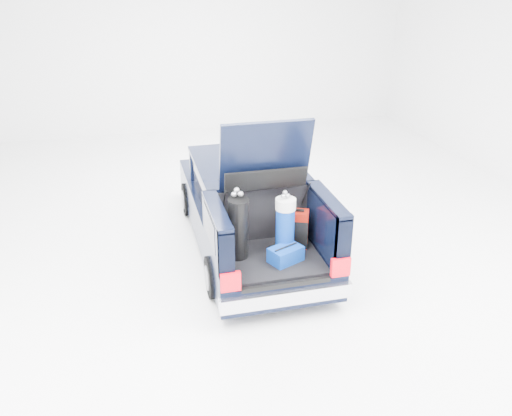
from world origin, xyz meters
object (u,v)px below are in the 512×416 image
object	(u,v)px
red_suitcase	(296,229)
black_golf_bag	(238,228)
car	(247,206)
blue_duffel	(286,254)
blue_golf_bag	(285,226)

from	to	relation	value
red_suitcase	black_golf_bag	world-z (taller)	black_golf_bag
car	blue_duffel	size ratio (longest dim) A/B	8.82
red_suitcase	blue_golf_bag	xyz separation A→B (m)	(-0.21, -0.16, 0.16)
car	red_suitcase	distance (m)	1.42
car	red_suitcase	size ratio (longest dim) A/B	8.01
car	blue_golf_bag	distance (m)	1.57
blue_duffel	red_suitcase	bearing A→B (deg)	31.48
red_suitcase	blue_golf_bag	bearing A→B (deg)	-120.17
red_suitcase	black_golf_bag	xyz separation A→B (m)	(-0.88, -0.15, 0.19)
car	black_golf_bag	world-z (taller)	car
car	blue_duffel	world-z (taller)	car
red_suitcase	blue_golf_bag	world-z (taller)	blue_golf_bag
red_suitcase	blue_duffel	world-z (taller)	red_suitcase
car	black_golf_bag	bearing A→B (deg)	-107.47
car	black_golf_bag	distance (m)	1.62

